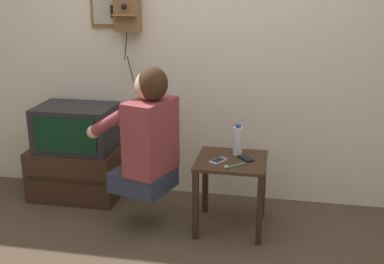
{
  "coord_description": "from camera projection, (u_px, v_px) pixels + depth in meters",
  "views": [
    {
      "loc": [
        0.66,
        -2.37,
        1.67
      ],
      "look_at": [
        0.09,
        0.61,
        0.7
      ],
      "focal_mm": 45.0,
      "sensor_mm": 36.0,
      "label": 1
    }
  ],
  "objects": [
    {
      "name": "side_table",
      "position": [
        231.0,
        175.0,
        3.28
      ],
      "size": [
        0.47,
        0.45,
        0.51
      ],
      "color": "#382316",
      "rests_on": "ground_plane"
    },
    {
      "name": "framed_picture",
      "position": [
        109.0,
        3.0,
        3.58
      ],
      "size": [
        0.3,
        0.03,
        0.36
      ],
      "color": "brown"
    },
    {
      "name": "tv_stand",
      "position": [
        76.0,
        172.0,
        3.82
      ],
      "size": [
        0.69,
        0.42,
        0.4
      ],
      "color": "#382316",
      "rests_on": "ground_plane"
    },
    {
      "name": "wall_phone_antique",
      "position": [
        127.0,
        8.0,
        3.53
      ],
      "size": [
        0.22,
        0.18,
        0.75
      ],
      "color": "brown"
    },
    {
      "name": "cell_phone_spare",
      "position": [
        246.0,
        158.0,
        3.24
      ],
      "size": [
        0.12,
        0.13,
        0.01
      ],
      "rotation": [
        0.0,
        0.0,
        0.69
      ],
      "color": "black",
      "rests_on": "side_table"
    },
    {
      "name": "toothbrush",
      "position": [
        233.0,
        166.0,
        3.11
      ],
      "size": [
        0.13,
        0.12,
        0.02
      ],
      "rotation": [
        0.0,
        0.0,
        2.33
      ],
      "color": "#4CBF66",
      "rests_on": "side_table"
    },
    {
      "name": "person",
      "position": [
        147.0,
        135.0,
        3.18
      ],
      "size": [
        0.59,
        0.51,
        0.85
      ],
      "rotation": [
        0.0,
        0.0,
        1.26
      ],
      "color": "#2D3347",
      "rests_on": "ground_plane"
    },
    {
      "name": "television",
      "position": [
        76.0,
        128.0,
        3.71
      ],
      "size": [
        0.59,
        0.41,
        0.34
      ],
      "color": "#232326",
      "rests_on": "tv_stand"
    },
    {
      "name": "cell_phone_held",
      "position": [
        218.0,
        161.0,
        3.2
      ],
      "size": [
        0.12,
        0.14,
        0.01
      ],
      "rotation": [
        0.0,
        0.0,
        -0.55
      ],
      "color": "silver",
      "rests_on": "side_table"
    },
    {
      "name": "water_bottle",
      "position": [
        238.0,
        141.0,
        3.3
      ],
      "size": [
        0.07,
        0.07,
        0.22
      ],
      "color": "silver",
      "rests_on": "side_table"
    },
    {
      "name": "wall_back",
      "position": [
        195.0,
        34.0,
        3.57
      ],
      "size": [
        6.8,
        0.05,
        2.55
      ],
      "color": "silver",
      "rests_on": "ground_plane"
    }
  ]
}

